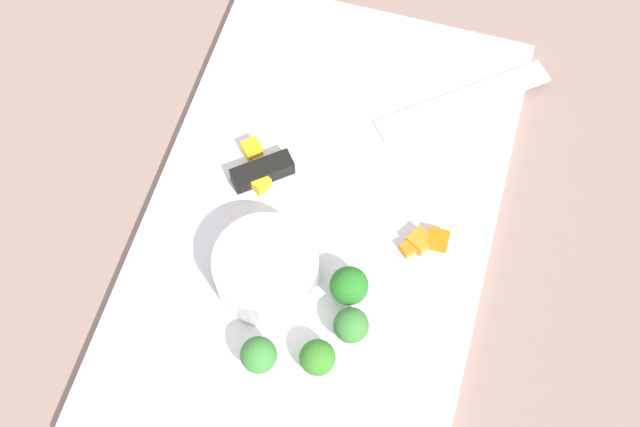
# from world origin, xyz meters

# --- Properties ---
(ground_plane) EXTENTS (4.00, 4.00, 0.00)m
(ground_plane) POSITION_xyz_m (0.00, 0.00, 0.00)
(ground_plane) COLOR #826B60
(cutting_board) EXTENTS (0.50, 0.32, 0.01)m
(cutting_board) POSITION_xyz_m (0.00, 0.00, 0.01)
(cutting_board) COLOR white
(cutting_board) RESTS_ON ground_plane
(prep_bowl) EXTENTS (0.09, 0.09, 0.04)m
(prep_bowl) POSITION_xyz_m (0.07, -0.03, 0.03)
(prep_bowl) COLOR #BEB5BB
(prep_bowl) RESTS_ON cutting_board
(chef_knife) EXTENTS (0.23, 0.27, 0.02)m
(chef_knife) POSITION_xyz_m (-0.08, 0.00, 0.02)
(chef_knife) COLOR silver
(chef_knife) RESTS_ON cutting_board
(carrot_dice_0) EXTENTS (0.02, 0.02, 0.01)m
(carrot_dice_0) POSITION_xyz_m (-0.01, 0.11, 0.02)
(carrot_dice_0) COLOR orange
(carrot_dice_0) RESTS_ON cutting_board
(carrot_dice_1) EXTENTS (0.03, 0.03, 0.01)m
(carrot_dice_1) POSITION_xyz_m (-0.00, 0.09, 0.02)
(carrot_dice_1) COLOR orange
(carrot_dice_1) RESTS_ON cutting_board
(carrot_dice_2) EXTENTS (0.02, 0.02, 0.01)m
(carrot_dice_2) POSITION_xyz_m (0.01, 0.09, 0.02)
(carrot_dice_2) COLOR orange
(carrot_dice_2) RESTS_ON cutting_board
(pepper_dice_0) EXTENTS (0.02, 0.02, 0.01)m
(pepper_dice_0) POSITION_xyz_m (-0.05, -0.08, 0.02)
(pepper_dice_0) COLOR yellow
(pepper_dice_0) RESTS_ON cutting_board
(pepper_dice_1) EXTENTS (0.02, 0.02, 0.02)m
(pepper_dice_1) POSITION_xyz_m (-0.02, -0.06, 0.02)
(pepper_dice_1) COLOR yellow
(pepper_dice_1) RESTS_ON cutting_board
(broccoli_floret_0) EXTENTS (0.03, 0.03, 0.04)m
(broccoli_floret_0) POSITION_xyz_m (0.15, -0.01, 0.03)
(broccoli_floret_0) COLOR #82B957
(broccoli_floret_0) RESTS_ON cutting_board
(broccoli_floret_1) EXTENTS (0.03, 0.03, 0.04)m
(broccoli_floret_1) POSITION_xyz_m (0.10, 0.06, 0.03)
(broccoli_floret_1) COLOR #88B165
(broccoli_floret_1) RESTS_ON cutting_board
(broccoli_floret_2) EXTENTS (0.03, 0.03, 0.04)m
(broccoli_floret_2) POSITION_xyz_m (0.07, 0.05, 0.03)
(broccoli_floret_2) COLOR #98B45D
(broccoli_floret_2) RESTS_ON cutting_board
(broccoli_floret_3) EXTENTS (0.03, 0.03, 0.03)m
(broccoli_floret_3) POSITION_xyz_m (0.13, 0.04, 0.03)
(broccoli_floret_3) COLOR #96AB6C
(broccoli_floret_3) RESTS_ON cutting_board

